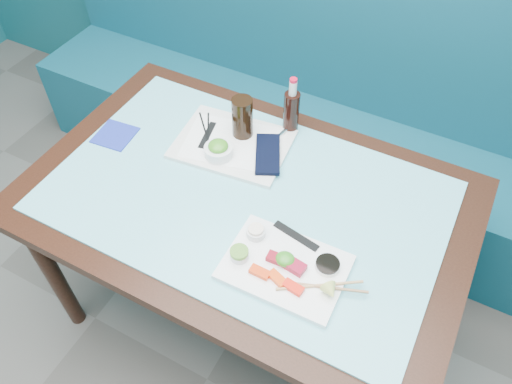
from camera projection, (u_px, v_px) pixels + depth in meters
The scene contains 34 objects.
booth_bench at pixel (332, 128), 2.34m from camera, with size 3.00×0.56×1.17m.
dining_table at pixel (246, 213), 1.64m from camera, with size 1.40×0.90×0.75m.
glass_top at pixel (245, 196), 1.57m from camera, with size 1.22×0.76×0.01m, color #69C5D3.
sashimi_plate at pixel (285, 267), 1.38m from camera, with size 0.33×0.24×0.02m, color white.
salmon_left at pixel (260, 272), 1.36m from camera, with size 0.06×0.03×0.01m, color #F23709.
salmon_mid at pixel (277, 278), 1.34m from camera, with size 0.06×0.03×0.01m, color #FF440A.
salmon_right at pixel (293, 287), 1.33m from camera, with size 0.06×0.03×0.01m, color #FF1C0A.
tuna_left at pixel (276, 258), 1.38m from camera, with size 0.05×0.03×0.02m, color maroon.
tuna_right at pixel (294, 266), 1.37m from camera, with size 0.06×0.04×0.02m, color maroon.
seaweed_garnish at pixel (285, 259), 1.37m from camera, with size 0.06×0.05×0.03m, color #32841E.
ramekin_wasabi at pixel (239, 255), 1.39m from camera, with size 0.05×0.05×0.02m, color white.
wasabi_fill at pixel (239, 252), 1.38m from camera, with size 0.05×0.05×0.01m, color #568E2D.
ramekin_ginger at pixel (256, 233), 1.44m from camera, with size 0.06×0.06×0.02m, color silver.
ginger_fill at pixel (256, 229), 1.43m from camera, with size 0.04×0.04×0.01m, color #F8E2CC.
soy_dish at pixel (327, 266), 1.37m from camera, with size 0.07×0.07×0.01m, color white.
soy_fill at pixel (328, 264), 1.36m from camera, with size 0.07×0.07×0.01m, color black.
lemon_wedge at pixel (331, 292), 1.30m from camera, with size 0.05×0.05×0.04m, color #D9DF69.
chopstick_sleeve at pixel (296, 236), 1.44m from camera, with size 0.15×0.02×0.00m, color black.
wooden_chopstick_a at pixel (320, 285), 1.33m from camera, with size 0.01×0.01×0.24m, color tan.
wooden_chopstick_b at pixel (323, 287), 1.33m from camera, with size 0.01×0.01×0.24m, color #9C6E49.
serving_tray at pixel (233, 144), 1.71m from camera, with size 0.38×0.29×0.01m, color white.
paper_placemat at pixel (233, 142), 1.70m from camera, with size 0.32×0.23×0.00m, color white.
seaweed_bowl at pixel (219, 151), 1.65m from camera, with size 0.10×0.10×0.04m, color white.
seaweed_salad at pixel (218, 146), 1.63m from camera, with size 0.07×0.07×0.03m, color #3E8B20.
cola_glass at pixel (242, 117), 1.68m from camera, with size 0.07×0.07×0.15m, color black.
navy_pouch at pixel (268, 154), 1.66m from camera, with size 0.08×0.18×0.01m, color black.
fork at pixel (280, 135), 1.72m from camera, with size 0.01×0.01×0.10m, color silver.
black_chopstick_a at pixel (206, 134), 1.73m from camera, with size 0.01×0.01×0.24m, color black.
black_chopstick_b at pixel (208, 135), 1.72m from camera, with size 0.01×0.01×0.23m, color black.
tray_sleeve at pixel (207, 135), 1.73m from camera, with size 0.02×0.14×0.00m, color black.
cola_bottle_body at pixel (291, 113), 1.71m from camera, with size 0.05×0.05×0.16m, color black.
cola_bottle_neck at pixel (293, 88), 1.63m from camera, with size 0.03×0.03×0.05m, color silver.
cola_bottle_cap at pixel (293, 80), 1.61m from camera, with size 0.03×0.03×0.01m, color red.
blue_napkin at pixel (115, 135), 1.75m from camera, with size 0.13×0.13×0.01m, color navy.
Camera 1 is at (0.51, 0.56, 1.95)m, focal length 35.00 mm.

